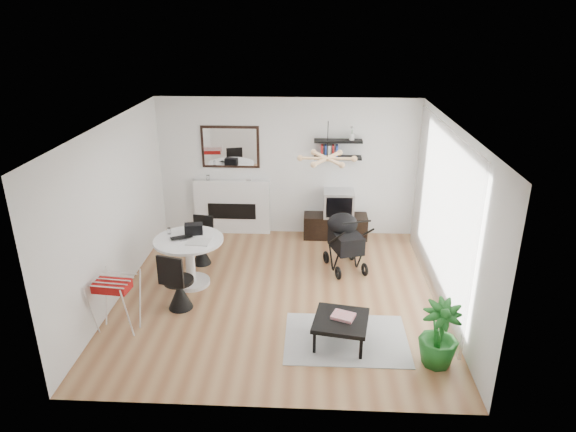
{
  "coord_description": "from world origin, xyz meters",
  "views": [
    {
      "loc": [
        0.5,
        -7.07,
        4.18
      ],
      "look_at": [
        0.12,
        0.4,
        1.18
      ],
      "focal_mm": 32.0,
      "sensor_mm": 36.0,
      "label": 1
    }
  ],
  "objects_px": {
    "crt_tv": "(339,203)",
    "potted_plant": "(439,334)",
    "dining_table": "(190,254)",
    "coffee_table": "(341,321)",
    "fireplace": "(232,200)",
    "tv_console": "(335,226)",
    "stroller": "(345,243)",
    "drying_rack": "(116,303)"
  },
  "relations": [
    {
      "from": "coffee_table",
      "to": "potted_plant",
      "type": "relative_size",
      "value": 0.92
    },
    {
      "from": "crt_tv",
      "to": "potted_plant",
      "type": "bearing_deg",
      "value": -74.18
    },
    {
      "from": "fireplace",
      "to": "coffee_table",
      "type": "relative_size",
      "value": 2.65
    },
    {
      "from": "dining_table",
      "to": "coffee_table",
      "type": "relative_size",
      "value": 1.36
    },
    {
      "from": "tv_console",
      "to": "drying_rack",
      "type": "distance_m",
      "value": 4.6
    },
    {
      "from": "drying_rack",
      "to": "potted_plant",
      "type": "xyz_separation_m",
      "value": [
        4.28,
        -0.52,
        0.01
      ]
    },
    {
      "from": "tv_console",
      "to": "crt_tv",
      "type": "xyz_separation_m",
      "value": [
        0.05,
        -0.0,
        0.48
      ]
    },
    {
      "from": "coffee_table",
      "to": "potted_plant",
      "type": "height_order",
      "value": "potted_plant"
    },
    {
      "from": "coffee_table",
      "to": "potted_plant",
      "type": "xyz_separation_m",
      "value": [
        1.2,
        -0.39,
        0.11
      ]
    },
    {
      "from": "crt_tv",
      "to": "potted_plant",
      "type": "distance_m",
      "value": 4.04
    },
    {
      "from": "tv_console",
      "to": "coffee_table",
      "type": "height_order",
      "value": "tv_console"
    },
    {
      "from": "fireplace",
      "to": "stroller",
      "type": "height_order",
      "value": "fireplace"
    },
    {
      "from": "crt_tv",
      "to": "dining_table",
      "type": "distance_m",
      "value": 3.18
    },
    {
      "from": "drying_rack",
      "to": "coffee_table",
      "type": "height_order",
      "value": "drying_rack"
    },
    {
      "from": "coffee_table",
      "to": "drying_rack",
      "type": "bearing_deg",
      "value": 177.52
    },
    {
      "from": "crt_tv",
      "to": "tv_console",
      "type": "bearing_deg",
      "value": 176.04
    },
    {
      "from": "dining_table",
      "to": "potted_plant",
      "type": "bearing_deg",
      "value": -27.77
    },
    {
      "from": "crt_tv",
      "to": "dining_table",
      "type": "relative_size",
      "value": 0.52
    },
    {
      "from": "crt_tv",
      "to": "coffee_table",
      "type": "xyz_separation_m",
      "value": [
        -0.1,
        -3.5,
        -0.38
      ]
    },
    {
      "from": "dining_table",
      "to": "coffee_table",
      "type": "bearing_deg",
      "value": -32.19
    },
    {
      "from": "crt_tv",
      "to": "fireplace",
      "type": "bearing_deg",
      "value": 175.82
    },
    {
      "from": "crt_tv",
      "to": "stroller",
      "type": "relative_size",
      "value": 0.54
    },
    {
      "from": "tv_console",
      "to": "stroller",
      "type": "xyz_separation_m",
      "value": [
        0.11,
        -1.28,
        0.23
      ]
    },
    {
      "from": "fireplace",
      "to": "crt_tv",
      "type": "height_order",
      "value": "fireplace"
    },
    {
      "from": "dining_table",
      "to": "coffee_table",
      "type": "distance_m",
      "value": 2.8
    },
    {
      "from": "tv_console",
      "to": "crt_tv",
      "type": "distance_m",
      "value": 0.49
    },
    {
      "from": "crt_tv",
      "to": "coffee_table",
      "type": "relative_size",
      "value": 0.71
    },
    {
      "from": "crt_tv",
      "to": "potted_plant",
      "type": "relative_size",
      "value": 0.65
    },
    {
      "from": "fireplace",
      "to": "tv_console",
      "type": "relative_size",
      "value": 1.74
    },
    {
      "from": "stroller",
      "to": "potted_plant",
      "type": "height_order",
      "value": "stroller"
    },
    {
      "from": "fireplace",
      "to": "coffee_table",
      "type": "bearing_deg",
      "value": -61.22
    },
    {
      "from": "tv_console",
      "to": "dining_table",
      "type": "bearing_deg",
      "value": -140.28
    },
    {
      "from": "dining_table",
      "to": "potted_plant",
      "type": "relative_size",
      "value": 1.25
    },
    {
      "from": "stroller",
      "to": "coffee_table",
      "type": "distance_m",
      "value": 2.23
    },
    {
      "from": "tv_console",
      "to": "crt_tv",
      "type": "height_order",
      "value": "crt_tv"
    },
    {
      "from": "fireplace",
      "to": "drying_rack",
      "type": "bearing_deg",
      "value": -107.08
    },
    {
      "from": "dining_table",
      "to": "coffee_table",
      "type": "xyz_separation_m",
      "value": [
        2.37,
        -1.49,
        -0.2
      ]
    },
    {
      "from": "tv_console",
      "to": "drying_rack",
      "type": "bearing_deg",
      "value": -132.97
    },
    {
      "from": "fireplace",
      "to": "tv_console",
      "type": "bearing_deg",
      "value": -4.18
    },
    {
      "from": "tv_console",
      "to": "coffee_table",
      "type": "relative_size",
      "value": 1.52
    },
    {
      "from": "tv_console",
      "to": "coffee_table",
      "type": "xyz_separation_m",
      "value": [
        -0.05,
        -3.5,
        0.1
      ]
    },
    {
      "from": "drying_rack",
      "to": "stroller",
      "type": "xyz_separation_m",
      "value": [
        3.24,
        2.09,
        0.03
      ]
    }
  ]
}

